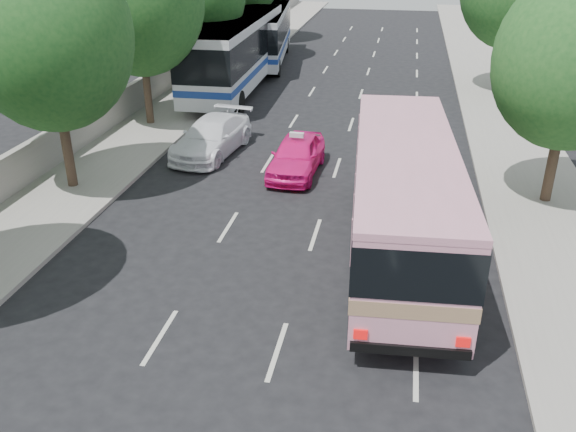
% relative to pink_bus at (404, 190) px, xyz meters
% --- Properties ---
extents(ground, '(120.00, 120.00, 0.00)m').
position_rel_pink_bus_xyz_m(ground, '(-3.65, -3.13, -2.16)').
color(ground, black).
rests_on(ground, ground).
extents(sidewalk_left, '(4.00, 90.00, 0.15)m').
position_rel_pink_bus_xyz_m(sidewalk_left, '(-12.15, 16.87, -2.09)').
color(sidewalk_left, '#9E998E').
rests_on(sidewalk_left, ground).
extents(sidewalk_right, '(4.00, 90.00, 0.12)m').
position_rel_pink_bus_xyz_m(sidewalk_right, '(4.85, 16.87, -2.10)').
color(sidewalk_right, '#9E998E').
rests_on(sidewalk_right, ground).
extents(low_wall, '(0.30, 90.00, 1.50)m').
position_rel_pink_bus_xyz_m(low_wall, '(-13.95, 16.87, -1.26)').
color(low_wall, '#9E998E').
rests_on(low_wall, sidewalk_left).
extents(tree_left_b, '(5.70, 5.70, 8.88)m').
position_rel_pink_bus_xyz_m(tree_left_b, '(-12.08, 2.81, 3.66)').
color(tree_left_b, '#38281E').
rests_on(tree_left_b, ground).
extents(pink_bus, '(3.47, 11.04, 3.47)m').
position_rel_pink_bus_xyz_m(pink_bus, '(0.00, 0.00, 0.00)').
color(pink_bus, pink).
rests_on(pink_bus, ground).
extents(pink_taxi, '(1.94, 4.47, 1.50)m').
position_rel_pink_bus_xyz_m(pink_taxi, '(-4.18, 5.99, -1.41)').
color(pink_taxi, '#FF1688').
rests_on(pink_taxi, ground).
extents(white_pickup, '(2.78, 5.46, 1.52)m').
position_rel_pink_bus_xyz_m(white_pickup, '(-8.15, 7.57, -1.40)').
color(white_pickup, white).
rests_on(white_pickup, ground).
extents(tour_coach_front, '(3.27, 13.81, 4.12)m').
position_rel_pink_bus_xyz_m(tour_coach_front, '(-9.95, 18.24, 0.32)').
color(tour_coach_front, silver).
rests_on(tour_coach_front, ground).
extents(tour_coach_rear, '(4.07, 12.29, 3.61)m').
position_rel_pink_bus_xyz_m(tour_coach_rear, '(-9.95, 26.26, 0.01)').
color(tour_coach_rear, silver).
rests_on(tour_coach_rear, ground).
extents(taxi_roof_sign, '(0.56, 0.20, 0.18)m').
position_rel_pink_bus_xyz_m(taxi_roof_sign, '(-4.18, 5.99, -0.57)').
color(taxi_roof_sign, silver).
rests_on(taxi_roof_sign, pink_taxi).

